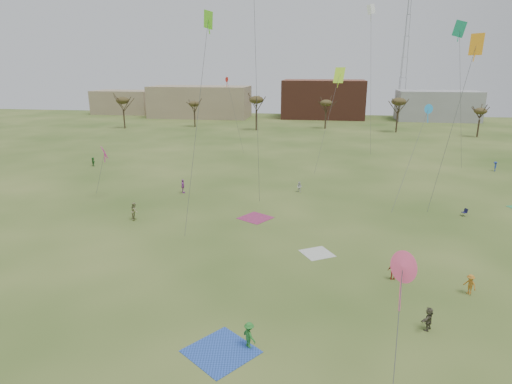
# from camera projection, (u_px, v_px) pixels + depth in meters

# --- Properties ---
(ground) EXTENTS (260.00, 260.00, 0.00)m
(ground) POSITION_uv_depth(u_px,v_px,m) (228.00, 319.00, 29.20)
(ground) COLOR #2C4A17
(ground) RESTS_ON ground
(flyer_near_center) EXTENTS (1.21, 1.19, 1.67)m
(flyer_near_center) POSITION_uv_depth(u_px,v_px,m) (249.00, 335.00, 26.10)
(flyer_near_center) COLOR #28782A
(flyer_near_center) RESTS_ON ground
(spectator_fore_a) EXTENTS (0.92, 0.44, 1.53)m
(spectator_fore_a) POSITION_uv_depth(u_px,v_px,m) (394.00, 271.00, 34.43)
(spectator_fore_a) COLOR red
(spectator_fore_a) RESTS_ON ground
(spectator_fore_b) EXTENTS (0.91, 1.08, 1.98)m
(spectator_fore_b) POSITION_uv_depth(u_px,v_px,m) (135.00, 211.00, 47.86)
(spectator_fore_b) COLOR #94925E
(spectator_fore_b) RESTS_ON ground
(spectator_fore_c) EXTENTS (1.20, 1.49, 1.59)m
(spectator_fore_c) POSITION_uv_depth(u_px,v_px,m) (429.00, 319.00, 27.85)
(spectator_fore_c) COLOR brown
(spectator_fore_c) RESTS_ON ground
(flyer_mid_b) EXTENTS (1.06, 1.17, 1.57)m
(flyer_mid_b) POSITION_uv_depth(u_px,v_px,m) (470.00, 284.00, 32.25)
(flyer_mid_b) COLOR #B36F21
(flyer_mid_b) RESTS_ON ground
(spectator_mid_d) EXTENTS (0.77, 1.18, 1.87)m
(spectator_mid_d) POSITION_uv_depth(u_px,v_px,m) (183.00, 186.00, 57.89)
(spectator_mid_d) COLOR #A846A9
(spectator_mid_d) RESTS_ON ground
(spectator_mid_e) EXTENTS (0.82, 0.71, 1.44)m
(spectator_mid_e) POSITION_uv_depth(u_px,v_px,m) (299.00, 187.00, 58.34)
(spectator_mid_e) COLOR silver
(spectator_mid_e) RESTS_ON ground
(flyer_far_a) EXTENTS (1.21, 1.36, 1.49)m
(flyer_far_a) POSITION_uv_depth(u_px,v_px,m) (93.00, 162.00, 73.54)
(flyer_far_a) COLOR #236925
(flyer_far_a) RESTS_ON ground
(flyer_far_c) EXTENTS (0.86, 1.15, 1.59)m
(flyer_far_c) POSITION_uv_depth(u_px,v_px,m) (495.00, 166.00, 69.95)
(flyer_far_c) COLOR navy
(flyer_far_c) RESTS_ON ground
(blanket_blue) EXTENTS (5.04, 5.04, 0.03)m
(blanket_blue) POSITION_uv_depth(u_px,v_px,m) (221.00, 352.00, 25.89)
(blanket_blue) COLOR blue
(blanket_blue) RESTS_ON ground
(blanket_cream) EXTENTS (3.49, 3.49, 0.03)m
(blanket_cream) POSITION_uv_depth(u_px,v_px,m) (317.00, 253.00, 39.42)
(blanket_cream) COLOR silver
(blanket_cream) RESTS_ON ground
(blanket_plum) EXTENTS (4.29, 4.29, 0.03)m
(blanket_plum) POSITION_uv_depth(u_px,v_px,m) (255.00, 218.00, 48.58)
(blanket_plum) COLOR #952E5C
(blanket_plum) RESTS_ON ground
(camp_chair_right) EXTENTS (0.72, 0.70, 0.87)m
(camp_chair_right) POSITION_uv_depth(u_px,v_px,m) (464.00, 214.00, 49.18)
(camp_chair_right) COLOR #151438
(camp_chair_right) RESTS_ON ground
(kites_aloft) EXTENTS (64.04, 64.57, 27.70)m
(kites_aloft) POSITION_uv_depth(u_px,v_px,m) (326.00, 19.00, 52.45)
(kites_aloft) COLOR red
(kites_aloft) RESTS_ON ground
(tree_line) EXTENTS (117.44, 49.32, 8.91)m
(tree_line) POSITION_uv_depth(u_px,v_px,m) (288.00, 107.00, 102.62)
(tree_line) COLOR #3A2B1E
(tree_line) RESTS_ON ground
(building_tan) EXTENTS (32.00, 14.00, 10.00)m
(building_tan) POSITION_uv_depth(u_px,v_px,m) (200.00, 102.00, 142.04)
(building_tan) COLOR #937F60
(building_tan) RESTS_ON ground
(building_brick) EXTENTS (26.00, 16.00, 12.00)m
(building_brick) POSITION_uv_depth(u_px,v_px,m) (323.00, 99.00, 140.48)
(building_brick) COLOR brown
(building_brick) RESTS_ON ground
(building_grey) EXTENTS (24.00, 12.00, 9.00)m
(building_grey) POSITION_uv_depth(u_px,v_px,m) (437.00, 106.00, 133.74)
(building_grey) COLOR gray
(building_grey) RESTS_ON ground
(building_tan_west) EXTENTS (20.00, 12.00, 8.00)m
(building_tan_west) POSITION_uv_depth(u_px,v_px,m) (124.00, 102.00, 153.47)
(building_tan_west) COLOR #937F60
(building_tan_west) RESTS_ON ground
(radio_tower) EXTENTS (1.51, 1.72, 41.00)m
(radio_tower) POSITION_uv_depth(u_px,v_px,m) (404.00, 57.00, 137.74)
(radio_tower) COLOR #9EA3A8
(radio_tower) RESTS_ON ground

